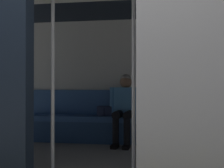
% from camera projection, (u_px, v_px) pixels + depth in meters
% --- Properties ---
extents(train_car, '(6.40, 2.95, 2.31)m').
position_uv_depth(train_car, '(103.00, 43.00, 3.54)').
color(train_car, silver).
rests_on(train_car, ground_plane).
extents(bench_seat, '(3.27, 0.44, 0.46)m').
position_uv_depth(bench_seat, '(118.00, 123.00, 4.65)').
color(bench_seat, '#38609E').
rests_on(bench_seat, ground_plane).
extents(person_seated, '(0.55, 0.70, 1.18)m').
position_uv_depth(person_seated, '(125.00, 104.00, 4.59)').
color(person_seated, '#4C8CC6').
rests_on(person_seated, ground_plane).
extents(handbag, '(0.26, 0.15, 0.17)m').
position_uv_depth(handbag, '(105.00, 111.00, 4.74)').
color(handbag, '#262D4C').
rests_on(handbag, bench_seat).
extents(book, '(0.20, 0.25, 0.03)m').
position_uv_depth(book, '(150.00, 116.00, 4.66)').
color(book, '#B22D2D').
rests_on(book, bench_seat).
extents(grab_pole_door, '(0.04, 0.04, 2.17)m').
position_uv_depth(grab_pole_door, '(53.00, 75.00, 2.68)').
color(grab_pole_door, silver).
rests_on(grab_pole_door, ground_plane).
extents(grab_pole_far, '(0.04, 0.04, 2.17)m').
position_uv_depth(grab_pole_far, '(133.00, 75.00, 2.70)').
color(grab_pole_far, silver).
rests_on(grab_pole_far, ground_plane).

